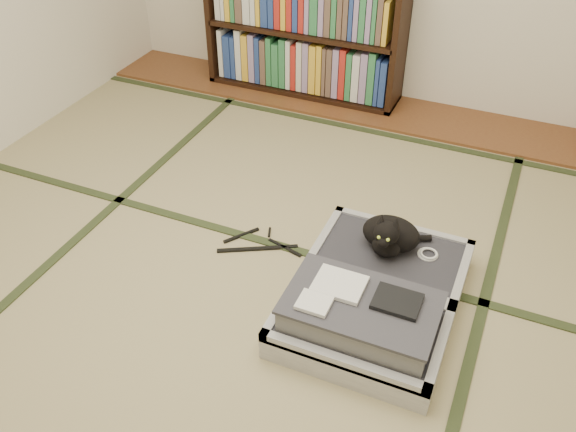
% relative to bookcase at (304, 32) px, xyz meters
% --- Properties ---
extents(floor, '(4.50, 4.50, 0.00)m').
position_rel_bookcase_xyz_m(floor, '(0.57, -2.07, -0.45)').
color(floor, tan).
rests_on(floor, ground).
extents(wood_strip, '(4.00, 0.50, 0.02)m').
position_rel_bookcase_xyz_m(wood_strip, '(0.57, -0.07, -0.44)').
color(wood_strip, brown).
rests_on(wood_strip, ground).
extents(tatami_borders, '(4.00, 4.50, 0.01)m').
position_rel_bookcase_xyz_m(tatami_borders, '(0.57, -1.58, -0.45)').
color(tatami_borders, '#2D381E').
rests_on(tatami_borders, ground).
extents(bookcase, '(1.39, 0.32, 0.92)m').
position_rel_bookcase_xyz_m(bookcase, '(0.00, 0.00, 0.00)').
color(bookcase, black).
rests_on(bookcase, wood_strip).
extents(suitcase, '(0.70, 0.93, 0.28)m').
position_rel_bookcase_xyz_m(suitcase, '(1.12, -1.93, -0.35)').
color(suitcase, silver).
rests_on(suitcase, floor).
extents(cat, '(0.31, 0.31, 0.25)m').
position_rel_bookcase_xyz_m(cat, '(1.10, -1.64, -0.22)').
color(cat, black).
rests_on(cat, suitcase).
extents(cable_coil, '(0.10, 0.10, 0.02)m').
position_rel_bookcase_xyz_m(cable_coil, '(1.28, -1.60, -0.31)').
color(cable_coil, white).
rests_on(cable_coil, suitcase).
extents(hanger, '(0.41, 0.28, 0.01)m').
position_rel_bookcase_xyz_m(hanger, '(0.46, -1.71, -0.44)').
color(hanger, black).
rests_on(hanger, floor).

